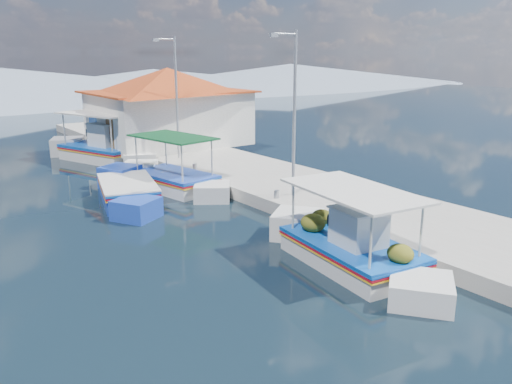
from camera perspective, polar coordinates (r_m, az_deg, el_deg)
ground at (r=15.95m, az=-3.98°, el=-6.15°), size 160.00×160.00×0.00m
quay at (r=23.82m, az=0.15°, el=1.64°), size 5.00×44.00×0.50m
bollards at (r=21.95m, az=-3.08°, el=1.54°), size 0.20×17.20×0.30m
main_caique at (r=14.83m, az=10.06°, el=-6.09°), size 2.76×7.28×2.42m
caique_green_canopy at (r=22.89m, az=-8.94°, el=1.25°), size 2.84×6.78×2.58m
caique_blue_hull at (r=21.45m, az=-13.92°, el=-0.10°), size 3.23×6.55×1.21m
caique_far at (r=30.00m, az=-16.36°, el=4.36°), size 4.20×7.76×2.89m
harbor_building at (r=31.14m, az=-9.49°, el=9.29°), size 10.49×10.49×4.40m
lamp_post_near at (r=19.27m, az=4.00°, el=9.31°), size 1.21×0.14×6.00m
lamp_post_far at (r=26.74m, az=-8.84°, el=10.74°), size 1.21×0.14×6.00m
mountain_ridge at (r=70.19m, az=-25.05°, el=10.55°), size 171.40×96.00×5.50m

